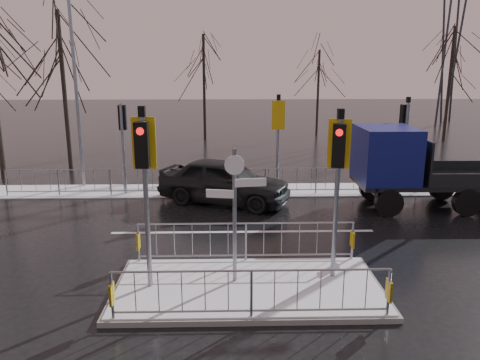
{
  "coord_description": "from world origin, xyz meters",
  "views": [
    {
      "loc": [
        -0.44,
        -9.67,
        4.97
      ],
      "look_at": [
        -0.1,
        3.14,
        1.8
      ],
      "focal_mm": 35.0,
      "sensor_mm": 36.0,
      "label": 1
    }
  ],
  "objects_px": {
    "traffic_island": "(248,274)",
    "flatbed_truck": "(410,165)",
    "car_far_lane": "(224,181)",
    "street_lamp_left": "(77,77)"
  },
  "relations": [
    {
      "from": "traffic_island",
      "to": "street_lamp_left",
      "type": "bearing_deg",
      "value": 124.07
    },
    {
      "from": "car_far_lane",
      "to": "street_lamp_left",
      "type": "distance_m",
      "value": 7.36
    },
    {
      "from": "traffic_island",
      "to": "street_lamp_left",
      "type": "height_order",
      "value": "street_lamp_left"
    },
    {
      "from": "traffic_island",
      "to": "car_far_lane",
      "type": "relative_size",
      "value": 1.23
    },
    {
      "from": "traffic_island",
      "to": "flatbed_truck",
      "type": "relative_size",
      "value": 0.96
    },
    {
      "from": "traffic_island",
      "to": "flatbed_truck",
      "type": "xyz_separation_m",
      "value": [
        5.95,
        6.18,
        1.14
      ]
    },
    {
      "from": "flatbed_truck",
      "to": "street_lamp_left",
      "type": "height_order",
      "value": "street_lamp_left"
    },
    {
      "from": "car_far_lane",
      "to": "street_lamp_left",
      "type": "relative_size",
      "value": 0.59
    },
    {
      "from": "car_far_lane",
      "to": "traffic_island",
      "type": "bearing_deg",
      "value": -152.29
    },
    {
      "from": "traffic_island",
      "to": "car_far_lane",
      "type": "xyz_separation_m",
      "value": [
        -0.57,
        6.93,
        0.44
      ]
    }
  ]
}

